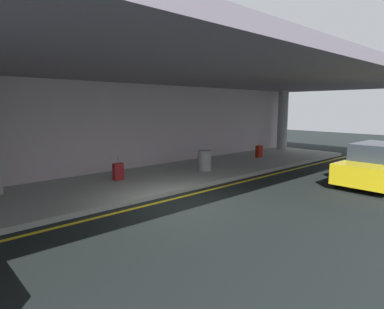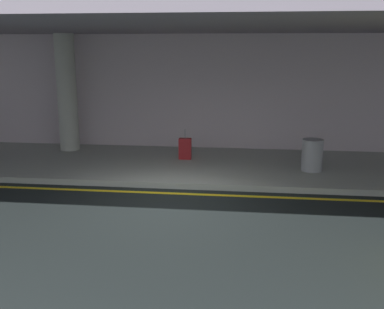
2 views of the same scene
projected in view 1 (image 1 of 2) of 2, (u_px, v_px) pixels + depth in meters
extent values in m
plane|color=black|center=(184.00, 204.00, 9.30)|extent=(60.00, 60.00, 0.00)
cube|color=#9BA198|center=(128.00, 183.00, 11.56)|extent=(26.00, 4.20, 0.15)
cube|color=yellow|center=(170.00, 200.00, 9.78)|extent=(26.00, 0.14, 0.01)
cylinder|color=#9B9A9D|center=(283.00, 120.00, 20.20)|extent=(0.62, 0.62, 3.65)
cube|color=slate|center=(132.00, 72.00, 10.63)|extent=(28.00, 13.20, 0.30)
cube|color=#B8AAB1|center=(97.00, 130.00, 12.94)|extent=(26.00, 0.30, 3.80)
cube|color=yellow|center=(379.00, 170.00, 11.62)|extent=(4.10, 1.80, 0.70)
cube|color=#2D3847|center=(382.00, 152.00, 11.59)|extent=(2.10, 1.60, 0.60)
cylinder|color=black|center=(368.00, 168.00, 13.17)|extent=(0.64, 0.22, 0.64)
cylinder|color=black|center=(339.00, 178.00, 11.38)|extent=(0.64, 0.22, 0.64)
cube|color=#97140A|center=(259.00, 151.00, 17.06)|extent=(0.36, 0.22, 0.62)
cylinder|color=slate|center=(259.00, 143.00, 16.99)|extent=(0.02, 0.02, 0.28)
cube|color=maroon|center=(118.00, 172.00, 11.74)|extent=(0.36, 0.22, 0.62)
cylinder|color=slate|center=(118.00, 159.00, 11.67)|extent=(0.02, 0.02, 0.28)
cylinder|color=gray|center=(205.00, 161.00, 13.43)|extent=(0.56, 0.56, 0.85)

